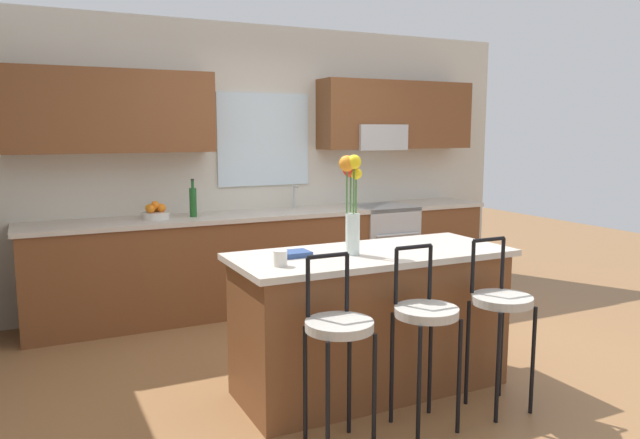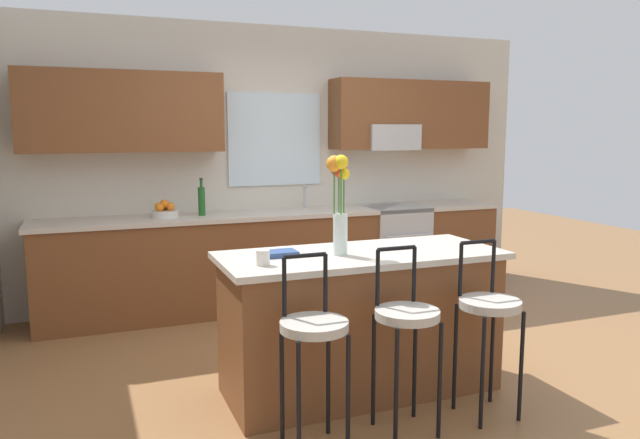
% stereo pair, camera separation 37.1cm
% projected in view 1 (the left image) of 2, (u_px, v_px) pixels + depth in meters
% --- Properties ---
extents(ground_plane, '(14.00, 14.00, 0.00)m').
position_uv_depth(ground_plane, '(363.00, 364.00, 4.44)').
color(ground_plane, olive).
extents(back_wall_assembly, '(5.60, 0.50, 2.70)m').
position_uv_depth(back_wall_assembly, '(266.00, 149.00, 5.99)').
color(back_wall_assembly, beige).
rests_on(back_wall_assembly, ground).
extents(counter_run, '(4.56, 0.64, 0.92)m').
position_uv_depth(counter_run, '(276.00, 258.00, 5.88)').
color(counter_run, brown).
rests_on(counter_run, ground).
extents(sink_faucet, '(0.02, 0.13, 0.23)m').
position_uv_depth(sink_faucet, '(295.00, 194.00, 6.04)').
color(sink_faucet, '#B7BABC').
rests_on(sink_faucet, counter_run).
extents(oven_range, '(0.60, 0.64, 0.92)m').
position_uv_depth(oven_range, '(381.00, 249.00, 6.37)').
color(oven_range, '#B7BABC').
rests_on(oven_range, ground).
extents(kitchen_island, '(1.81, 0.76, 0.92)m').
position_uv_depth(kitchen_island, '(371.00, 320.00, 3.96)').
color(kitchen_island, brown).
rests_on(kitchen_island, ground).
extents(bar_stool_near, '(0.36, 0.36, 1.04)m').
position_uv_depth(bar_stool_near, '(339.00, 334.00, 3.17)').
color(bar_stool_near, black).
rests_on(bar_stool_near, ground).
extents(bar_stool_middle, '(0.36, 0.36, 1.04)m').
position_uv_depth(bar_stool_middle, '(425.00, 320.00, 3.41)').
color(bar_stool_middle, black).
rests_on(bar_stool_middle, ground).
extents(bar_stool_far, '(0.36, 0.36, 1.04)m').
position_uv_depth(bar_stool_far, '(501.00, 308.00, 3.64)').
color(bar_stool_far, black).
rests_on(bar_stool_far, ground).
extents(flower_vase, '(0.15, 0.16, 0.62)m').
position_uv_depth(flower_vase, '(352.00, 194.00, 3.75)').
color(flower_vase, silver).
rests_on(flower_vase, kitchen_island).
extents(mug_ceramic, '(0.08, 0.08, 0.09)m').
position_uv_depth(mug_ceramic, '(280.00, 258.00, 3.47)').
color(mug_ceramic, silver).
rests_on(mug_ceramic, kitchen_island).
extents(cookbook, '(0.20, 0.15, 0.03)m').
position_uv_depth(cookbook, '(293.00, 254.00, 3.74)').
color(cookbook, navy).
rests_on(cookbook, kitchen_island).
extents(fruit_bowl_oranges, '(0.24, 0.24, 0.16)m').
position_uv_depth(fruit_bowl_oranges, '(155.00, 213.00, 5.32)').
color(fruit_bowl_oranges, silver).
rests_on(fruit_bowl_oranges, counter_run).
extents(bottle_olive_oil, '(0.06, 0.06, 0.34)m').
position_uv_depth(bottle_olive_oil, '(193.00, 201.00, 5.45)').
color(bottle_olive_oil, '#1E5923').
rests_on(bottle_olive_oil, counter_run).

